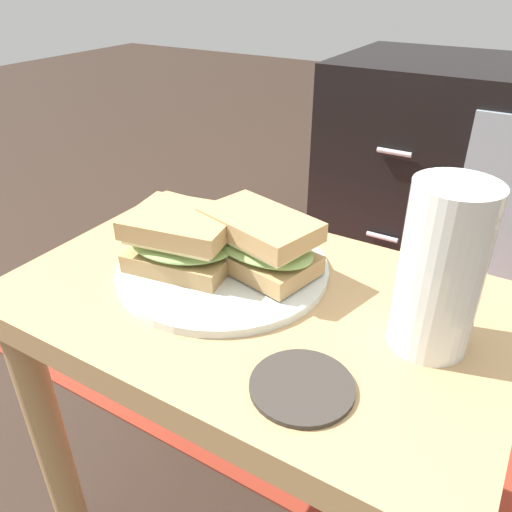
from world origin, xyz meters
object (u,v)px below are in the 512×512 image
(plate, at_px, (223,268))
(sandwich_back, at_px, (260,241))
(beer_glass, at_px, (440,272))
(coaster, at_px, (302,386))
(sandwich_front, at_px, (185,238))

(plate, distance_m, sandwich_back, 0.06)
(beer_glass, bearing_deg, coaster, -122.35)
(plate, distance_m, beer_glass, 0.26)
(sandwich_back, xyz_separation_m, beer_glass, (0.20, -0.02, 0.04))
(sandwich_front, xyz_separation_m, beer_glass, (0.29, 0.01, 0.04))
(plate, relative_size, coaster, 2.71)
(sandwich_back, xyz_separation_m, coaster, (0.13, -0.14, -0.04))
(plate, bearing_deg, sandwich_back, 22.75)
(sandwich_front, relative_size, sandwich_back, 0.91)
(sandwich_front, height_order, coaster, sandwich_front)
(sandwich_front, bearing_deg, coaster, -27.08)
(sandwich_back, bearing_deg, coaster, -47.95)
(plate, height_order, beer_glass, beer_glass)
(sandwich_front, bearing_deg, beer_glass, 2.61)
(sandwich_front, distance_m, sandwich_back, 0.09)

